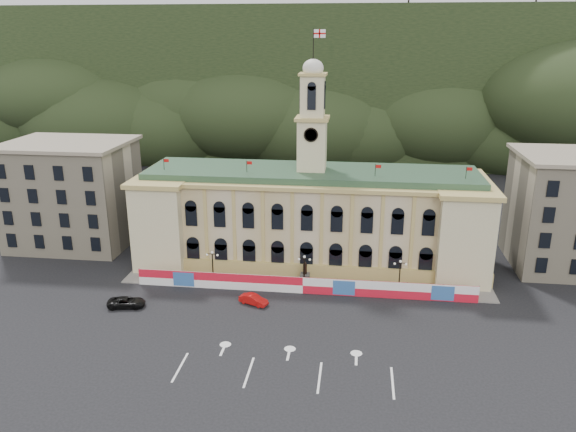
# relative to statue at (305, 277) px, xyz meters

# --- Properties ---
(ground) EXTENTS (260.00, 260.00, 0.00)m
(ground) POSITION_rel_statue_xyz_m (0.00, -18.00, -1.19)
(ground) COLOR black
(ground) RESTS_ON ground
(lane_markings) EXTENTS (26.00, 10.00, 0.02)m
(lane_markings) POSITION_rel_statue_xyz_m (0.00, -23.00, -1.18)
(lane_markings) COLOR white
(lane_markings) RESTS_ON ground
(hill_ridge) EXTENTS (230.00, 80.00, 64.00)m
(hill_ridge) POSITION_rel_statue_xyz_m (0.03, 103.99, 18.30)
(hill_ridge) COLOR black
(hill_ridge) RESTS_ON ground
(city_hall) EXTENTS (56.20, 17.60, 37.10)m
(city_hall) POSITION_rel_statue_xyz_m (0.00, 9.63, 6.66)
(city_hall) COLOR #C5B28E
(city_hall) RESTS_ON ground
(side_building_left) EXTENTS (21.00, 17.00, 18.60)m
(side_building_left) POSITION_rel_statue_xyz_m (-43.00, 12.93, 8.14)
(side_building_left) COLOR #C0B194
(side_building_left) RESTS_ON ground
(hoarding_fence) EXTENTS (50.00, 0.44, 2.50)m
(hoarding_fence) POSITION_rel_statue_xyz_m (0.06, -2.93, 0.06)
(hoarding_fence) COLOR red
(hoarding_fence) RESTS_ON ground
(pavement) EXTENTS (56.00, 5.50, 0.16)m
(pavement) POSITION_rel_statue_xyz_m (0.00, -0.25, -1.11)
(pavement) COLOR slate
(pavement) RESTS_ON ground
(statue) EXTENTS (1.40, 1.40, 3.72)m
(statue) POSITION_rel_statue_xyz_m (0.00, 0.00, 0.00)
(statue) COLOR #595651
(statue) RESTS_ON ground
(lamp_left) EXTENTS (1.96, 0.44, 5.15)m
(lamp_left) POSITION_rel_statue_xyz_m (-14.00, -1.00, 1.89)
(lamp_left) COLOR black
(lamp_left) RESTS_ON ground
(lamp_center) EXTENTS (1.96, 0.44, 5.15)m
(lamp_center) POSITION_rel_statue_xyz_m (0.00, -1.00, 1.89)
(lamp_center) COLOR black
(lamp_center) RESTS_ON ground
(lamp_right) EXTENTS (1.96, 0.44, 5.15)m
(lamp_right) POSITION_rel_statue_xyz_m (14.00, -1.00, 1.89)
(lamp_right) COLOR black
(lamp_right) RESTS_ON ground
(red_sedan) EXTENTS (4.45, 5.26, 1.39)m
(red_sedan) POSITION_rel_statue_xyz_m (-6.54, -7.39, -0.49)
(red_sedan) COLOR #B10D0C
(red_sedan) RESTS_ON ground
(black_suv) EXTENTS (4.13, 5.96, 1.43)m
(black_suv) POSITION_rel_statue_xyz_m (-23.97, -10.46, -0.47)
(black_suv) COLOR black
(black_suv) RESTS_ON ground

